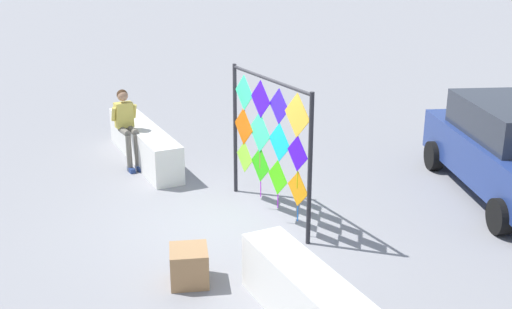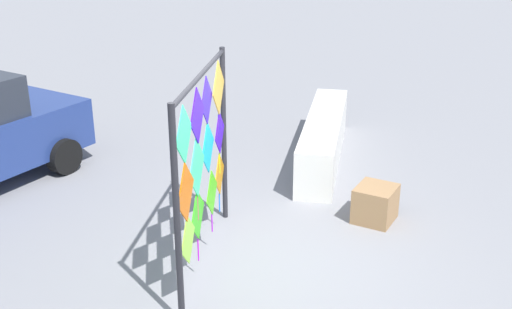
% 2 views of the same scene
% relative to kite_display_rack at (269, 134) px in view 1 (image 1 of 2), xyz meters
% --- Properties ---
extents(ground, '(120.00, 120.00, 0.00)m').
position_rel_kite_display_rack_xyz_m(ground, '(-0.01, -0.75, -1.45)').
color(ground, gray).
extents(plaza_ledge_left, '(3.52, 0.58, 0.76)m').
position_rel_kite_display_rack_xyz_m(plaza_ledge_left, '(-3.70, -1.10, -1.07)').
color(plaza_ledge_left, silver).
rests_on(plaza_ledge_left, ground).
extents(kite_display_rack, '(2.53, 0.19, 2.42)m').
position_rel_kite_display_rack_xyz_m(kite_display_rack, '(0.00, 0.00, 0.00)').
color(kite_display_rack, '#232328').
rests_on(kite_display_rack, ground).
extents(seated_vendor, '(0.74, 0.53, 1.61)m').
position_rel_kite_display_rack_xyz_m(seated_vendor, '(-3.47, -1.49, -0.49)').
color(seated_vendor, '#666056').
rests_on(seated_vendor, ground).
extents(cardboard_box_large, '(0.69, 0.67, 0.50)m').
position_rel_kite_display_rack_xyz_m(cardboard_box_large, '(1.53, -2.01, -1.20)').
color(cardboard_box_large, '#9E754C').
rests_on(cardboard_box_large, ground).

